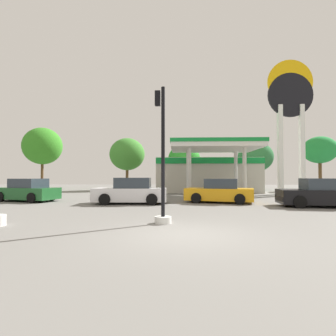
% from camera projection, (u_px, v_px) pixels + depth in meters
% --- Properties ---
extents(ground_plane, '(90.00, 90.00, 0.00)m').
position_uv_depth(ground_plane, '(183.00, 234.00, 8.07)').
color(ground_plane, slate).
rests_on(ground_plane, ground).
extents(gas_station, '(10.84, 12.64, 4.71)m').
position_uv_depth(gas_station, '(207.00, 173.00, 28.90)').
color(gas_station, beige).
rests_on(gas_station, ground).
extents(station_pole_sign, '(4.23, 0.56, 12.88)m').
position_uv_depth(station_pole_sign, '(290.00, 108.00, 25.28)').
color(station_pole_sign, white).
rests_on(station_pole_sign, ground).
extents(car_0, '(4.70, 2.27, 1.66)m').
position_uv_depth(car_0, '(131.00, 192.00, 16.99)').
color(car_0, black).
rests_on(car_0, ground).
extents(car_1, '(4.74, 2.97, 1.58)m').
position_uv_depth(car_1, '(27.00, 191.00, 18.61)').
color(car_1, black).
rests_on(car_1, ground).
extents(car_2, '(4.74, 2.47, 1.63)m').
position_uv_depth(car_2, '(321.00, 194.00, 15.22)').
color(car_2, black).
rests_on(car_2, ground).
extents(car_3, '(4.73, 2.89, 1.58)m').
position_uv_depth(car_3, '(219.00, 192.00, 17.61)').
color(car_3, black).
rests_on(car_3, ground).
extents(traffic_signal_0, '(0.64, 0.68, 5.15)m').
position_uv_depth(traffic_signal_0, '(162.00, 174.00, 10.00)').
color(traffic_signal_0, silver).
rests_on(traffic_signal_0, ground).
extents(tree_0, '(4.75, 4.75, 7.81)m').
position_uv_depth(tree_0, '(42.00, 146.00, 33.32)').
color(tree_0, brown).
rests_on(tree_0, ground).
extents(tree_1, '(4.35, 4.35, 6.47)m').
position_uv_depth(tree_1, '(127.00, 154.00, 33.09)').
color(tree_1, brown).
rests_on(tree_1, ground).
extents(tree_2, '(3.99, 3.99, 5.66)m').
position_uv_depth(tree_2, '(184.00, 159.00, 33.41)').
color(tree_2, brown).
rests_on(tree_2, ground).
extents(tree_3, '(4.27, 4.27, 5.94)m').
position_uv_depth(tree_3, '(255.00, 157.00, 32.64)').
color(tree_3, brown).
rests_on(tree_3, ground).
extents(tree_4, '(3.89, 3.89, 6.46)m').
position_uv_depth(tree_4, '(320.00, 150.00, 31.56)').
color(tree_4, brown).
rests_on(tree_4, ground).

